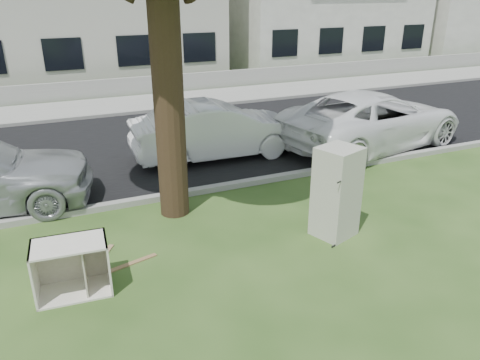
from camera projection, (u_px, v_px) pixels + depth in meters
name	position (u px, v px, depth m)	size (l,w,h in m)	color
ground	(230.00, 253.00, 7.54)	(120.00, 120.00, 0.00)	#2D4B1B
road	(146.00, 146.00, 12.63)	(120.00, 7.00, 0.01)	black
kerb_near	(185.00, 196.00, 9.62)	(120.00, 0.18, 0.12)	gray
kerb_far	(122.00, 115.00, 15.64)	(120.00, 0.18, 0.12)	gray
sidewalk	(115.00, 106.00, 16.87)	(120.00, 2.80, 0.01)	gray
low_wall	(107.00, 88.00, 18.10)	(120.00, 0.15, 0.70)	gray
fridge	(336.00, 192.00, 7.85)	(0.65, 0.60, 1.58)	#BAB7A8
cabinet	(72.00, 268.00, 6.45)	(1.00, 0.62, 0.78)	white
plank_a	(127.00, 265.00, 7.21)	(1.00, 0.08, 0.02)	olive
plank_c	(102.00, 257.00, 7.41)	(0.77, 0.09, 0.02)	#9F7C58
car_center	(217.00, 130.00, 11.58)	(1.47, 4.22, 1.39)	white
car_right	(372.00, 119.00, 12.35)	(2.46, 5.34, 1.48)	white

